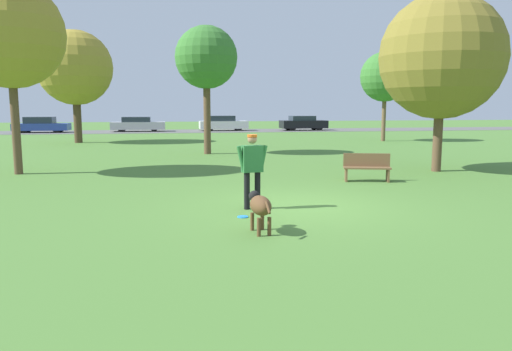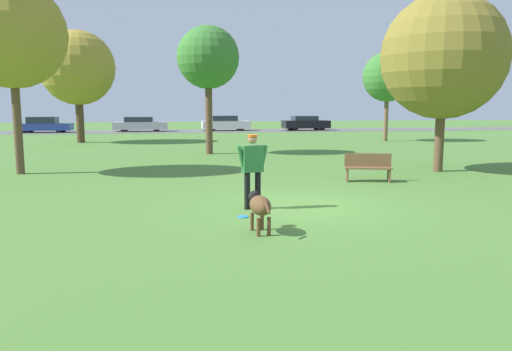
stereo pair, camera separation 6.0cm
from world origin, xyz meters
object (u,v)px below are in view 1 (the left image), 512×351
(tree_near_right, at_px, (442,57))
(person, at_px, (252,165))
(dog, at_px, (260,206))
(frisbee, at_px, (243,217))
(park_bench, at_px, (367,166))
(parked_car_white, at_px, (223,123))
(parked_car_black, at_px, (303,123))
(parked_car_silver, at_px, (138,124))
(tree_near_left, at_px, (10,34))
(tree_far_left, at_px, (75,68))
(tree_far_right, at_px, (385,77))
(tree_mid_center, at_px, (206,58))
(parked_car_blue, at_px, (41,125))

(tree_near_right, bearing_deg, person, -144.97)
(dog, bearing_deg, frisbee, -0.21)
(person, height_order, park_bench, person)
(person, bearing_deg, parked_car_white, 74.93)
(frisbee, distance_m, parked_car_black, 35.98)
(parked_car_silver, height_order, parked_car_white, parked_car_white)
(person, distance_m, park_bench, 5.36)
(tree_near_left, relative_size, parked_car_white, 1.46)
(tree_far_left, distance_m, parked_car_white, 16.95)
(tree_far_right, distance_m, park_bench, 18.14)
(dog, height_order, tree_mid_center, tree_mid_center)
(dog, bearing_deg, tree_far_right, -35.10)
(tree_near_right, bearing_deg, parked_car_blue, 124.64)
(parked_car_white, bearing_deg, parked_car_black, -6.11)
(park_bench, bearing_deg, dog, -112.56)
(parked_car_black, bearing_deg, parked_car_silver, 175.71)
(tree_near_left, xyz_separation_m, parked_car_black, (17.16, 26.58, -3.90))
(person, distance_m, parked_car_blue, 35.85)
(person, relative_size, parked_car_black, 0.39)
(frisbee, bearing_deg, parked_car_black, 72.67)
(tree_far_left, bearing_deg, parked_car_white, 51.19)
(dog, relative_size, park_bench, 0.75)
(tree_near_left, xyz_separation_m, parked_car_white, (9.88, 27.23, -3.90))
(parked_car_blue, bearing_deg, person, -68.74)
(parked_car_blue, xyz_separation_m, parked_car_black, (22.65, -0.14, 0.02))
(dog, xyz_separation_m, park_bench, (4.31, 5.48, -0.04))
(tree_far_right, bearing_deg, tree_near_right, -107.21)
(tree_far_left, bearing_deg, dog, -73.24)
(dog, xyz_separation_m, frisbee, (-0.13, 1.26, -0.48))
(person, height_order, tree_mid_center, tree_mid_center)
(person, bearing_deg, tree_mid_center, 80.04)
(tree_mid_center, bearing_deg, parked_car_silver, 101.74)
(park_bench, bearing_deg, tree_far_left, 137.97)
(dog, height_order, parked_car_black, parked_car_black)
(tree_far_left, xyz_separation_m, parked_car_silver, (2.86, 12.72, -3.88))
(tree_near_left, xyz_separation_m, park_bench, (10.88, -3.54, -4.11))
(frisbee, relative_size, parked_car_silver, 0.05)
(tree_mid_center, relative_size, parked_car_blue, 1.34)
(person, xyz_separation_m, tree_near_right, (7.41, 5.19, 2.93))
(parked_car_white, relative_size, parked_car_black, 1.02)
(parked_car_black, bearing_deg, tree_far_right, -86.51)
(tree_mid_center, distance_m, parked_car_white, 21.89)
(tree_far_left, height_order, parked_car_white, tree_far_left)
(dog, bearing_deg, tree_far_left, 10.88)
(tree_near_right, bearing_deg, tree_far_left, 132.26)
(tree_near_right, bearing_deg, tree_mid_center, 134.02)
(dog, relative_size, tree_mid_center, 0.19)
(tree_far_left, bearing_deg, tree_far_right, -5.67)
(person, relative_size, parked_car_silver, 0.36)
(tree_near_left, height_order, park_bench, tree_near_left)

